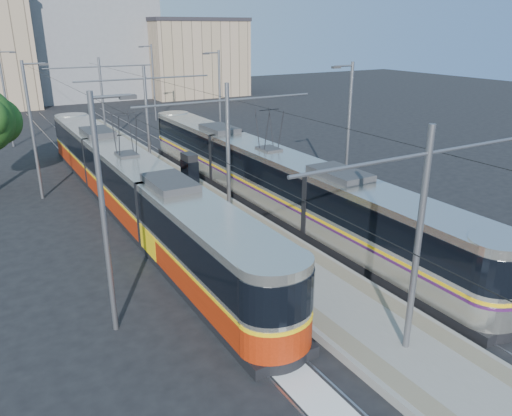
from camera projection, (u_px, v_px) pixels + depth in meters
ground at (326, 298)px, 19.01m from camera, size 160.00×160.00×0.00m
platform at (166, 182)px, 32.75m from camera, size 4.00×50.00×0.30m
tactile_strip_left at (145, 183)px, 32.01m from camera, size 0.70×50.00×0.01m
tactile_strip_right at (187, 176)px, 33.38m from camera, size 0.70×50.00×0.01m
rails at (167, 184)px, 32.79m from camera, size 8.71×70.00×0.03m
track_arrow at (293, 373)px, 14.87m from camera, size 1.20×5.00×0.01m
tram_left at (129, 183)px, 27.13m from camera, size 2.43×31.62×5.50m
tram_right at (269, 174)px, 28.24m from camera, size 2.43×30.82×5.50m
catenary at (179, 122)px, 28.94m from camera, size 9.20×70.00×7.00m
street_lamps at (142, 112)px, 34.61m from camera, size 15.18×38.22×8.00m
shelter at (190, 173)px, 29.47m from camera, size 0.72×1.14×2.47m
building_centre at (84, 33)px, 70.74m from camera, size 18.36×14.28×17.67m
building_right at (193, 57)px, 73.66m from camera, size 14.28×10.20×10.96m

